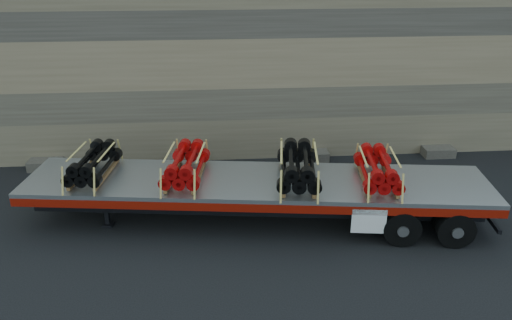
% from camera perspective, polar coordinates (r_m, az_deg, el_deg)
% --- Properties ---
extents(ground, '(120.00, 120.00, 0.00)m').
position_cam_1_polar(ground, '(14.97, 2.21, -7.39)').
color(ground, black).
rests_on(ground, ground).
extents(rock_wall, '(44.00, 3.00, 7.00)m').
position_cam_1_polar(rock_wall, '(19.76, 0.10, 11.27)').
color(rock_wall, '#7A6B54').
rests_on(rock_wall, ground).
extents(trailer, '(13.74, 4.36, 1.35)m').
position_cam_1_polar(trailer, '(14.89, 0.02, -4.57)').
color(trailer, '#ABAEB3').
rests_on(trailer, ground).
extents(bundle_front, '(1.35, 2.27, 0.76)m').
position_cam_1_polar(bundle_front, '(15.40, -18.10, -0.45)').
color(bundle_front, black).
rests_on(bundle_front, trailer).
extents(bundle_midfront, '(1.41, 2.37, 0.79)m').
position_cam_1_polar(bundle_midfront, '(14.65, -8.04, -0.63)').
color(bundle_midfront, '#B10909').
rests_on(bundle_midfront, trailer).
extents(bundle_midrear, '(1.51, 2.54, 0.85)m').
position_cam_1_polar(bundle_midrear, '(14.40, 4.84, -0.79)').
color(bundle_midrear, black).
rests_on(bundle_midrear, trailer).
extents(bundle_rear, '(1.37, 2.31, 0.77)m').
position_cam_1_polar(bundle_rear, '(14.68, 13.75, -1.09)').
color(bundle_rear, '#B10909').
rests_on(bundle_rear, trailer).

